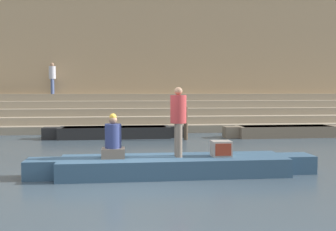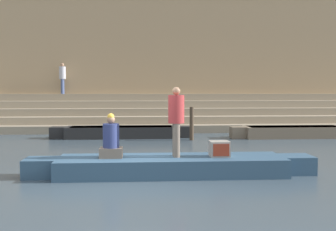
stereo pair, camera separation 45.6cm
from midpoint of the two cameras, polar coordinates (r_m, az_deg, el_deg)
ground_plane at (r=8.95m, az=-7.96°, el=-9.21°), size 120.00×120.00×0.00m
ghat_steps at (r=20.37m, az=-7.12°, el=-0.10°), size 36.00×3.76×1.80m
back_wall at (r=22.37m, az=-7.12°, el=8.15°), size 34.20×1.28×7.54m
rowboat_main at (r=9.31m, az=-0.59°, el=-7.23°), size 6.76×1.42×0.43m
person_standing at (r=9.24m, az=0.10°, el=-0.22°), size 0.38×0.38×1.64m
person_rowing at (r=9.20m, az=-9.38°, el=-3.64°), size 0.53×0.42×1.03m
tv_set at (r=9.41m, az=6.35°, el=-4.78°), size 0.46×0.42×0.37m
moored_boat_shore at (r=17.45m, az=16.00°, el=-2.19°), size 5.39×1.15×0.47m
moored_boat_distant at (r=16.57m, az=-8.48°, el=-2.39°), size 5.87×1.15×0.47m
mooring_post at (r=15.72m, az=1.76°, el=-1.16°), size 0.16×0.16×1.33m
person_on_steps at (r=21.70m, az=-17.03°, el=5.50°), size 0.35×0.35×1.65m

